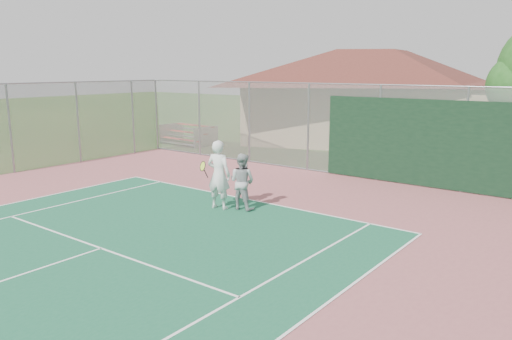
{
  "coord_description": "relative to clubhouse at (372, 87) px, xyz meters",
  "views": [
    {
      "loc": [
        9.43,
        -0.05,
        4.07
      ],
      "look_at": [
        0.97,
        10.99,
        1.23
      ],
      "focal_mm": 35.0,
      "sensor_mm": 36.0,
      "label": 1
    }
  ],
  "objects": [
    {
      "name": "back_fence",
      "position": [
        4.78,
        -9.47,
        -1.4
      ],
      "size": [
        20.08,
        0.11,
        3.53
      ],
      "color": "gray",
      "rests_on": "ground"
    },
    {
      "name": "side_fence_left",
      "position": [
        -7.33,
        -13.95,
        -1.31
      ],
      "size": [
        0.08,
        9.0,
        3.5
      ],
      "color": "gray",
      "rests_on": "ground"
    },
    {
      "name": "clubhouse",
      "position": [
        0.0,
        0.0,
        0.0
      ],
      "size": [
        16.28,
        13.45,
        6.03
      ],
      "rotation": [
        0.0,
        0.0,
        0.34
      ],
      "color": "tan",
      "rests_on": "ground"
    },
    {
      "name": "bleachers",
      "position": [
        -7.25,
        -7.37,
        -2.51
      ],
      "size": [
        2.87,
        1.83,
        1.05
      ],
      "rotation": [
        0.0,
        0.0,
        -0.06
      ],
      "color": "#AC3627",
      "rests_on": "ground"
    },
    {
      "name": "player_white_front",
      "position": [
        2.61,
        -15.9,
        -2.04
      ],
      "size": [
        0.95,
        0.76,
        2.03
      ],
      "rotation": [
        0.0,
        0.0,
        3.32
      ],
      "color": "silver",
      "rests_on": "ground"
    },
    {
      "name": "player_grey_back",
      "position": [
        3.18,
        -15.53,
        -2.24
      ],
      "size": [
        0.87,
        0.71,
        1.65
      ],
      "rotation": [
        0.0,
        0.0,
        3.25
      ],
      "color": "#A1A3A6",
      "rests_on": "ground"
    }
  ]
}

